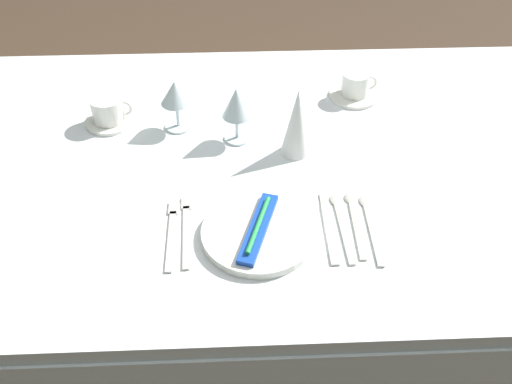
{
  "coord_description": "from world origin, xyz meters",
  "views": [
    {
      "loc": [
        -0.06,
        -1.14,
        1.61
      ],
      "look_at": [
        -0.02,
        -0.16,
        0.76
      ],
      "focal_mm": 40.36,
      "sensor_mm": 36.0,
      "label": 1
    }
  ],
  "objects_px": {
    "dinner_knife": "(329,229)",
    "spoon_soup": "(341,219)",
    "coffee_cup_right": "(356,84)",
    "fork_outer": "(186,228)",
    "spoon_dessert": "(354,216)",
    "dinner_plate": "(258,233)",
    "coffee_cup_left": "(108,109)",
    "fork_inner": "(172,232)",
    "toothbrush_package": "(258,228)",
    "wine_glass_left": "(175,95)",
    "wine_glass_centre": "(236,105)",
    "napkin_folded": "(297,122)",
    "spoon_tea": "(370,220)"
  },
  "relations": [
    {
      "from": "dinner_knife",
      "to": "spoon_soup",
      "type": "bearing_deg",
      "value": 45.27
    },
    {
      "from": "spoon_soup",
      "to": "coffee_cup_right",
      "type": "relative_size",
      "value": 2.19
    },
    {
      "from": "fork_outer",
      "to": "spoon_soup",
      "type": "xyz_separation_m",
      "value": [
        0.34,
        0.01,
        -0.0
      ]
    },
    {
      "from": "dinner_knife",
      "to": "fork_outer",
      "type": "bearing_deg",
      "value": 176.9
    },
    {
      "from": "dinner_knife",
      "to": "spoon_dessert",
      "type": "xyz_separation_m",
      "value": [
        0.06,
        0.04,
        0.0
      ]
    },
    {
      "from": "dinner_knife",
      "to": "coffee_cup_right",
      "type": "height_order",
      "value": "coffee_cup_right"
    },
    {
      "from": "dinner_plate",
      "to": "coffee_cup_left",
      "type": "distance_m",
      "value": 0.58
    },
    {
      "from": "fork_inner",
      "to": "dinner_knife",
      "type": "relative_size",
      "value": 0.96
    },
    {
      "from": "toothbrush_package",
      "to": "coffee_cup_right",
      "type": "relative_size",
      "value": 2.13
    },
    {
      "from": "wine_glass_left",
      "to": "dinner_plate",
      "type": "bearing_deg",
      "value": -65.03
    },
    {
      "from": "wine_glass_centre",
      "to": "napkin_folded",
      "type": "bearing_deg",
      "value": -23.0
    },
    {
      "from": "coffee_cup_right",
      "to": "wine_glass_left",
      "type": "bearing_deg",
      "value": -165.21
    },
    {
      "from": "spoon_dessert",
      "to": "wine_glass_left",
      "type": "bearing_deg",
      "value": 138.21
    },
    {
      "from": "toothbrush_package",
      "to": "wine_glass_centre",
      "type": "distance_m",
      "value": 0.36
    },
    {
      "from": "spoon_tea",
      "to": "wine_glass_centre",
      "type": "distance_m",
      "value": 0.44
    },
    {
      "from": "dinner_plate",
      "to": "coffee_cup_left",
      "type": "height_order",
      "value": "coffee_cup_left"
    },
    {
      "from": "coffee_cup_right",
      "to": "wine_glass_left",
      "type": "relative_size",
      "value": 0.72
    },
    {
      "from": "dinner_knife",
      "to": "napkin_folded",
      "type": "relative_size",
      "value": 1.23
    },
    {
      "from": "spoon_tea",
      "to": "wine_glass_left",
      "type": "distance_m",
      "value": 0.59
    },
    {
      "from": "spoon_dessert",
      "to": "coffee_cup_right",
      "type": "height_order",
      "value": "coffee_cup_right"
    },
    {
      "from": "wine_glass_centre",
      "to": "dinner_plate",
      "type": "bearing_deg",
      "value": -83.78
    },
    {
      "from": "coffee_cup_left",
      "to": "wine_glass_left",
      "type": "relative_size",
      "value": 0.79
    },
    {
      "from": "fork_inner",
      "to": "napkin_folded",
      "type": "relative_size",
      "value": 1.17
    },
    {
      "from": "dinner_plate",
      "to": "wine_glass_centre",
      "type": "distance_m",
      "value": 0.37
    },
    {
      "from": "toothbrush_package",
      "to": "spoon_tea",
      "type": "bearing_deg",
      "value": 8.45
    },
    {
      "from": "toothbrush_package",
      "to": "spoon_dessert",
      "type": "distance_m",
      "value": 0.22
    },
    {
      "from": "fork_outer",
      "to": "fork_inner",
      "type": "relative_size",
      "value": 1.05
    },
    {
      "from": "spoon_soup",
      "to": "wine_glass_centre",
      "type": "height_order",
      "value": "wine_glass_centre"
    },
    {
      "from": "napkin_folded",
      "to": "dinner_knife",
      "type": "bearing_deg",
      "value": -80.63
    },
    {
      "from": "dinner_plate",
      "to": "fork_outer",
      "type": "xyz_separation_m",
      "value": [
        -0.15,
        0.03,
        -0.01
      ]
    },
    {
      "from": "dinner_plate",
      "to": "dinner_knife",
      "type": "relative_size",
      "value": 1.11
    },
    {
      "from": "wine_glass_centre",
      "to": "wine_glass_left",
      "type": "xyz_separation_m",
      "value": [
        -0.15,
        0.06,
        -0.01
      ]
    },
    {
      "from": "wine_glass_centre",
      "to": "dinner_knife",
      "type": "bearing_deg",
      "value": -60.79
    },
    {
      "from": "napkin_folded",
      "to": "fork_inner",
      "type": "bearing_deg",
      "value": -136.71
    },
    {
      "from": "coffee_cup_right",
      "to": "napkin_folded",
      "type": "relative_size",
      "value": 0.56
    },
    {
      "from": "wine_glass_left",
      "to": "napkin_folded",
      "type": "distance_m",
      "value": 0.32
    },
    {
      "from": "fork_inner",
      "to": "coffee_cup_left",
      "type": "xyz_separation_m",
      "value": [
        -0.19,
        0.42,
        0.04
      ]
    },
    {
      "from": "dinner_knife",
      "to": "spoon_dessert",
      "type": "bearing_deg",
      "value": 31.9
    },
    {
      "from": "dinner_knife",
      "to": "napkin_folded",
      "type": "distance_m",
      "value": 0.3
    },
    {
      "from": "toothbrush_package",
      "to": "coffee_cup_left",
      "type": "xyz_separation_m",
      "value": [
        -0.38,
        0.44,
        0.02
      ]
    },
    {
      "from": "fork_outer",
      "to": "coffee_cup_right",
      "type": "distance_m",
      "value": 0.69
    },
    {
      "from": "dinner_plate",
      "to": "dinner_knife",
      "type": "distance_m",
      "value": 0.15
    },
    {
      "from": "spoon_soup",
      "to": "spoon_tea",
      "type": "distance_m",
      "value": 0.06
    },
    {
      "from": "dinner_knife",
      "to": "fork_inner",
      "type": "bearing_deg",
      "value": 179.04
    },
    {
      "from": "spoon_soup",
      "to": "wine_glass_centre",
      "type": "xyz_separation_m",
      "value": [
        -0.22,
        0.31,
        0.1
      ]
    },
    {
      "from": "spoon_tea",
      "to": "spoon_soup",
      "type": "bearing_deg",
      "value": 173.94
    },
    {
      "from": "coffee_cup_left",
      "to": "coffee_cup_right",
      "type": "height_order",
      "value": "same"
    },
    {
      "from": "spoon_soup",
      "to": "spoon_tea",
      "type": "xyz_separation_m",
      "value": [
        0.06,
        -0.01,
        0.0
      ]
    },
    {
      "from": "toothbrush_package",
      "to": "wine_glass_left",
      "type": "relative_size",
      "value": 1.54
    },
    {
      "from": "spoon_dessert",
      "to": "napkin_folded",
      "type": "relative_size",
      "value": 1.18
    }
  ]
}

